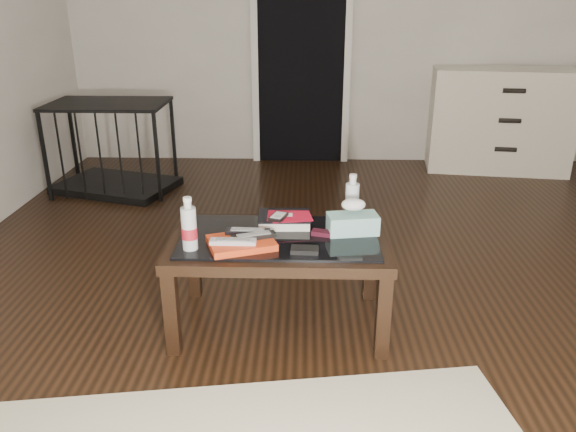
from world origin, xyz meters
name	(u,v)px	position (x,y,z in m)	size (l,w,h in m)	color
ground	(368,282)	(0.00, 0.00, 0.00)	(5.00, 5.00, 0.00)	black
doorway	(301,50)	(-0.40, 2.47, 1.02)	(0.90, 0.08, 2.07)	black
coffee_table	(279,249)	(-0.47, -0.42, 0.40)	(1.00, 0.60, 0.46)	black
dresser	(499,120)	(1.37, 2.23, 0.45)	(1.25, 0.65, 0.90)	beige
pet_crate	(114,162)	(-1.90, 1.55, 0.23)	(1.03, 0.83, 0.71)	black
magazines	(241,243)	(-0.64, -0.54, 0.48)	(0.28, 0.21, 0.03)	red
remote_silver	(233,241)	(-0.67, -0.58, 0.50)	(0.20, 0.05, 0.02)	#B6B6BB
remote_black_front	(254,236)	(-0.58, -0.52, 0.50)	(0.20, 0.05, 0.02)	black
remote_black_back	(248,231)	(-0.61, -0.47, 0.50)	(0.20, 0.05, 0.02)	black
textbook	(284,220)	(-0.46, -0.28, 0.48)	(0.25, 0.20, 0.05)	black
dvd_mailers	(287,215)	(-0.44, -0.29, 0.51)	(0.19, 0.14, 0.01)	#AC0B24
ipod	(278,216)	(-0.48, -0.33, 0.52)	(0.06, 0.10, 0.02)	black
flip_phone	(322,233)	(-0.28, -0.41, 0.47)	(0.09, 0.05, 0.02)	black
wallet	(305,250)	(-0.36, -0.59, 0.47)	(0.12, 0.07, 0.02)	black
water_bottle_left	(189,223)	(-0.86, -0.57, 0.58)	(0.07, 0.07, 0.24)	#B8C0C3
water_bottle_right	(352,198)	(-0.13, -0.23, 0.58)	(0.07, 0.07, 0.24)	white
tissue_box	(353,224)	(-0.14, -0.38, 0.51)	(0.23, 0.12, 0.09)	teal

